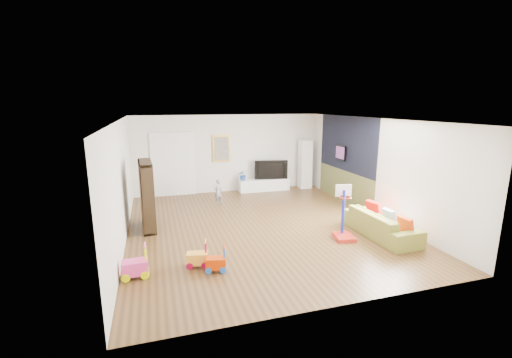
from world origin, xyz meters
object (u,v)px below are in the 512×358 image
object	(u,v)px
bookshelf	(147,195)
basketball_hoop	(345,213)
sofa	(381,224)
media_console	(264,185)

from	to	relation	value
bookshelf	basketball_hoop	size ratio (longest dim) A/B	1.35
bookshelf	sofa	xyz separation A→B (m)	(5.26, -2.14, -0.56)
media_console	basketball_hoop	xyz separation A→B (m)	(0.37, -4.85, 0.42)
media_console	sofa	bearing A→B (deg)	-74.38
sofa	basketball_hoop	world-z (taller)	basketball_hoop
media_console	sofa	world-z (taller)	sofa
media_console	sofa	xyz separation A→B (m)	(1.30, -4.92, 0.08)
sofa	bookshelf	bearing A→B (deg)	66.27
sofa	basketball_hoop	xyz separation A→B (m)	(-0.93, 0.07, 0.34)
bookshelf	sofa	size ratio (longest dim) A/B	0.84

